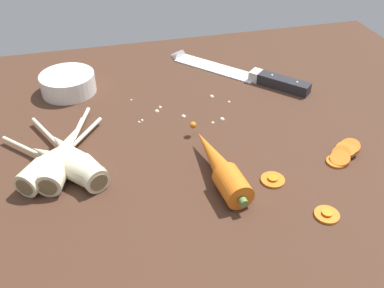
% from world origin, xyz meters
% --- Properties ---
extents(ground_plane, '(1.20, 0.90, 0.04)m').
position_xyz_m(ground_plane, '(0.00, 0.00, -0.02)').
color(ground_plane, '#42281C').
extents(chefs_knife, '(0.26, 0.28, 0.04)m').
position_xyz_m(chefs_knife, '(0.16, 0.23, 0.01)').
color(chefs_knife, silver).
rests_on(chefs_knife, ground_plane).
extents(whole_carrot, '(0.06, 0.21, 0.04)m').
position_xyz_m(whole_carrot, '(0.03, -0.09, 0.02)').
color(whole_carrot, orange).
rests_on(whole_carrot, ground_plane).
extents(parsnip_front, '(0.14, 0.18, 0.04)m').
position_xyz_m(parsnip_front, '(-0.22, -0.01, 0.02)').
color(parsnip_front, beige).
rests_on(parsnip_front, ground_plane).
extents(parsnip_mid_left, '(0.12, 0.22, 0.04)m').
position_xyz_m(parsnip_mid_left, '(-0.19, -0.02, 0.02)').
color(parsnip_mid_left, beige).
rests_on(parsnip_mid_left, ground_plane).
extents(parsnip_mid_right, '(0.09, 0.22, 0.04)m').
position_xyz_m(parsnip_mid_right, '(-0.21, -0.00, 0.02)').
color(parsnip_mid_right, beige).
rests_on(parsnip_mid_right, ground_plane).
extents(parsnip_back, '(0.17, 0.17, 0.04)m').
position_xyz_m(parsnip_back, '(-0.21, -0.02, 0.02)').
color(parsnip_back, beige).
rests_on(parsnip_back, ground_plane).
extents(parsnip_outer, '(0.08, 0.19, 0.04)m').
position_xyz_m(parsnip_outer, '(-0.21, -0.02, 0.02)').
color(parsnip_outer, beige).
rests_on(parsnip_outer, ground_plane).
extents(carrot_slice_stack, '(0.07, 0.05, 0.03)m').
position_xyz_m(carrot_slice_stack, '(0.24, -0.10, 0.01)').
color(carrot_slice_stack, orange).
rests_on(carrot_slice_stack, ground_plane).
extents(carrot_slice_stray_near, '(0.04, 0.04, 0.01)m').
position_xyz_m(carrot_slice_stray_near, '(0.10, -0.12, 0.00)').
color(carrot_slice_stray_near, orange).
rests_on(carrot_slice_stray_near, ground_plane).
extents(carrot_slice_stray_mid, '(0.04, 0.04, 0.01)m').
position_xyz_m(carrot_slice_stray_mid, '(0.15, -0.21, 0.00)').
color(carrot_slice_stray_mid, orange).
rests_on(carrot_slice_stray_mid, ground_plane).
extents(prep_bowl, '(0.11, 0.11, 0.04)m').
position_xyz_m(prep_bowl, '(-0.20, 0.24, 0.02)').
color(prep_bowl, white).
rests_on(prep_bowl, ground_plane).
extents(mince_crumbs, '(0.19, 0.12, 0.01)m').
position_xyz_m(mince_crumbs, '(0.03, 0.10, 0.00)').
color(mince_crumbs, beige).
rests_on(mince_crumbs, ground_plane).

